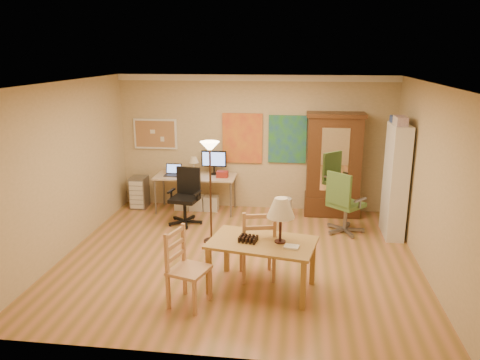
# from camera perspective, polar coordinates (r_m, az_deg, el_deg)

# --- Properties ---
(floor) EXTENTS (5.50, 5.50, 0.00)m
(floor) POSITION_cam_1_polar(r_m,az_deg,el_deg) (7.47, -0.10, -9.39)
(floor) COLOR olive
(floor) RESTS_ON ground
(crown_molding) EXTENTS (5.50, 0.08, 0.12)m
(crown_molding) POSITION_cam_1_polar(r_m,az_deg,el_deg) (9.24, 1.87, 12.34)
(crown_molding) COLOR white
(crown_molding) RESTS_ON floor
(corkboard) EXTENTS (0.90, 0.04, 0.62)m
(corkboard) POSITION_cam_1_polar(r_m,az_deg,el_deg) (9.78, -10.28, 5.55)
(corkboard) COLOR tan
(corkboard) RESTS_ON floor
(art_panel_left) EXTENTS (0.80, 0.04, 1.00)m
(art_panel_left) POSITION_cam_1_polar(r_m,az_deg,el_deg) (9.41, 0.29, 5.11)
(art_panel_left) COLOR gold
(art_panel_left) RESTS_ON floor
(art_panel_right) EXTENTS (0.75, 0.04, 0.95)m
(art_panel_right) POSITION_cam_1_polar(r_m,az_deg,el_deg) (9.35, 5.79, 4.96)
(art_panel_right) COLOR #235B8F
(art_panel_right) RESTS_ON floor
(dining_table) EXTENTS (1.52, 1.08, 1.31)m
(dining_table) POSITION_cam_1_polar(r_m,az_deg,el_deg) (6.22, 3.53, -6.38)
(dining_table) COLOR olive
(dining_table) RESTS_ON floor
(ladder_chair_back) EXTENTS (0.58, 0.56, 1.05)m
(ladder_chair_back) POSITION_cam_1_polar(r_m,az_deg,el_deg) (6.65, 2.15, -8.04)
(ladder_chair_back) COLOR tan
(ladder_chair_back) RESTS_ON floor
(ladder_chair_left) EXTENTS (0.56, 0.57, 1.00)m
(ladder_chair_left) POSITION_cam_1_polar(r_m,az_deg,el_deg) (6.04, -6.52, -10.87)
(ladder_chair_left) COLOR tan
(ladder_chair_left) RESTS_ON floor
(torchiere_lamp) EXTENTS (0.31, 0.31, 1.73)m
(torchiere_lamp) POSITION_cam_1_polar(r_m,az_deg,el_deg) (7.63, -3.67, 2.15)
(torchiere_lamp) COLOR #3A2517
(torchiere_lamp) RESTS_ON floor
(computer_desk) EXTENTS (1.61, 0.71, 1.22)m
(computer_desk) POSITION_cam_1_polar(r_m,az_deg,el_deg) (9.49, -5.19, -1.10)
(computer_desk) COLOR #CAB094
(computer_desk) RESTS_ON floor
(office_chair_black) EXTENTS (0.65, 0.65, 1.05)m
(office_chair_black) POSITION_cam_1_polar(r_m,az_deg,el_deg) (8.84, -6.65, -3.53)
(office_chair_black) COLOR black
(office_chair_black) RESTS_ON floor
(office_chair_green) EXTENTS (0.73, 0.73, 1.13)m
(office_chair_green) POSITION_cam_1_polar(r_m,az_deg,el_deg) (8.53, 12.55, -4.37)
(office_chair_green) COLOR slate
(office_chair_green) RESTS_ON floor
(drawer_cart) EXTENTS (0.32, 0.39, 0.65)m
(drawer_cart) POSITION_cam_1_polar(r_m,az_deg,el_deg) (9.88, -12.18, -1.47)
(drawer_cart) COLOR slate
(drawer_cart) RESTS_ON floor
(armoire) EXTENTS (1.10, 0.52, 2.02)m
(armoire) POSITION_cam_1_polar(r_m,az_deg,el_deg) (9.27, 11.29, 1.02)
(armoire) COLOR #39210F
(armoire) RESTS_ON floor
(bookshelf) EXTENTS (0.30, 0.79, 1.97)m
(bookshelf) POSITION_cam_1_polar(r_m,az_deg,el_deg) (8.47, 18.42, -0.14)
(bookshelf) COLOR white
(bookshelf) RESTS_ON floor
(wastebin) EXTENTS (0.31, 0.31, 0.39)m
(wastebin) POSITION_cam_1_polar(r_m,az_deg,el_deg) (9.14, 5.32, -3.42)
(wastebin) COLOR silver
(wastebin) RESTS_ON floor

